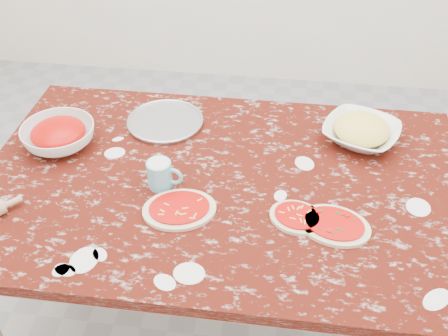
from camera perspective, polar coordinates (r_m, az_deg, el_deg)
ground at (r=2.23m, az=-0.00°, el=-16.02°), size 4.00×4.00×0.00m
worktable at (r=1.72m, az=-0.00°, el=-3.41°), size 1.60×1.00×0.75m
pizza_tray at (r=1.93m, az=-6.59°, el=5.16°), size 0.29×0.29×0.01m
sauce_bowl at (r=1.88m, az=-17.99°, el=3.42°), size 0.29×0.29×0.08m
cheese_bowl at (r=1.88m, az=15.07°, el=3.78°), size 0.34×0.34×0.06m
flour_mug at (r=1.62m, az=-7.11°, el=-0.65°), size 0.12×0.08×0.09m
pizza_left at (r=1.56m, az=-5.01°, el=-4.61°), size 0.26×0.23×0.02m
pizza_mid at (r=1.54m, az=8.14°, el=-5.47°), size 0.20×0.18×0.02m
pizza_right at (r=1.54m, az=12.23°, el=-6.26°), size 0.25×0.21×0.02m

